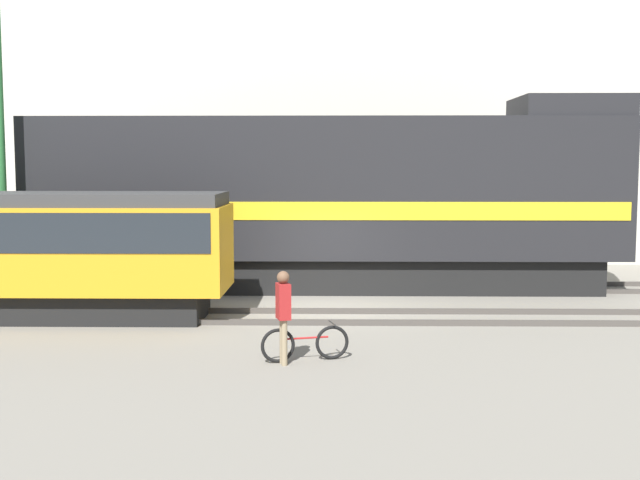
% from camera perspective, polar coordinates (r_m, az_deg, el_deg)
% --- Properties ---
extents(ground_plane, '(120.00, 120.00, 0.00)m').
position_cam_1_polar(ground_plane, '(20.15, 0.21, -5.09)').
color(ground_plane, slate).
extents(track_near, '(60.00, 1.50, 0.14)m').
position_cam_1_polar(track_near, '(19.10, 0.17, -5.46)').
color(track_near, '#47423D').
rests_on(track_near, ground).
extents(track_far, '(60.00, 1.51, 0.14)m').
position_cam_1_polar(track_far, '(23.67, 0.34, -3.34)').
color(track_far, '#47423D').
rests_on(track_far, ground).
extents(building_backdrop, '(46.71, 6.00, 12.81)m').
position_cam_1_polar(building_backdrop, '(32.48, 0.54, 10.25)').
color(building_backdrop, beige).
rests_on(building_backdrop, ground).
extents(freight_locomotive, '(17.01, 3.04, 5.59)m').
position_cam_1_polar(freight_locomotive, '(23.42, 0.71, 2.83)').
color(freight_locomotive, black).
rests_on(freight_locomotive, ground).
extents(streetcar, '(9.48, 2.54, 3.01)m').
position_cam_1_polar(streetcar, '(20.21, -20.07, -0.47)').
color(streetcar, black).
rests_on(streetcar, ground).
extents(bicycle, '(1.65, 0.62, 0.71)m').
position_cam_1_polar(bicycle, '(15.10, -1.05, -7.39)').
color(bicycle, black).
rests_on(bicycle, ground).
extents(person, '(0.31, 0.41, 1.74)m').
position_cam_1_polar(person, '(14.72, -2.63, -4.83)').
color(person, '#8C7A5B').
rests_on(person, ground).
extents(utility_pole_left, '(0.28, 0.28, 8.22)m').
position_cam_1_polar(utility_pole_left, '(22.85, -21.83, 6.13)').
color(utility_pole_left, '#2D7238').
rests_on(utility_pole_left, ground).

